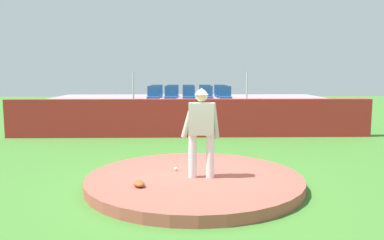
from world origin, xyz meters
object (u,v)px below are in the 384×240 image
(stadium_chair_7, at_px, (189,94))
(stadium_chair_14, at_px, (220,93))
(stadium_chair_3, at_px, (207,95))
(baseball, at_px, (176,169))
(stadium_chair_4, at_px, (225,95))
(stadium_chair_6, at_px, (172,94))
(pitcher, at_px, (201,126))
(fielding_glove, at_px, (139,184))
(stadium_chair_9, at_px, (222,94))
(stadium_chair_5, at_px, (156,94))
(stadium_chair_0, at_px, (153,95))
(stadium_chair_2, at_px, (189,95))
(stadium_chair_8, at_px, (206,94))
(stadium_chair_13, at_px, (205,93))
(stadium_chair_10, at_px, (157,93))
(stadium_chair_1, at_px, (171,95))
(stadium_chair_12, at_px, (188,93))
(stadium_chair_11, at_px, (173,93))

(stadium_chair_7, distance_m, stadium_chair_14, 1.65)
(stadium_chair_3, distance_m, stadium_chair_7, 1.14)
(baseball, distance_m, stadium_chair_7, 7.80)
(stadium_chair_4, xyz_separation_m, stadium_chair_6, (-2.14, 0.92, 0.00))
(pitcher, relative_size, baseball, 24.67)
(fielding_glove, xyz_separation_m, stadium_chair_9, (2.45, 8.85, 1.20))
(stadium_chair_4, bearing_deg, stadium_chair_5, -17.74)
(fielding_glove, distance_m, stadium_chair_6, 8.96)
(stadium_chair_0, height_order, stadium_chair_14, same)
(stadium_chair_14, bearing_deg, stadium_chair_2, 51.93)
(stadium_chair_8, xyz_separation_m, stadium_chair_13, (0.01, 0.89, 0.00))
(stadium_chair_7, xyz_separation_m, stadium_chair_8, (0.71, -0.02, 0.00))
(stadium_chair_13, bearing_deg, stadium_chair_0, 40.30)
(fielding_glove, height_order, stadium_chair_10, stadium_chair_10)
(baseball, relative_size, stadium_chair_7, 0.15)
(baseball, distance_m, stadium_chair_2, 6.92)
(stadium_chair_6, bearing_deg, stadium_chair_4, 156.72)
(stadium_chair_2, xyz_separation_m, stadium_chair_5, (-1.36, 0.88, 0.00))
(pitcher, distance_m, stadium_chair_7, 8.26)
(stadium_chair_1, height_order, stadium_chair_3, same)
(pitcher, distance_m, stadium_chair_4, 7.46)
(stadium_chair_12, bearing_deg, stadium_chair_4, 128.48)
(pitcher, bearing_deg, stadium_chair_14, 87.64)
(stadium_chair_9, bearing_deg, stadium_chair_7, -0.52)
(stadium_chair_10, bearing_deg, stadium_chair_14, 179.18)
(baseball, distance_m, stadium_chair_4, 7.13)
(stadium_chair_8, height_order, stadium_chair_14, same)
(stadium_chair_0, bearing_deg, stadium_chair_11, -111.85)
(stadium_chair_11, bearing_deg, stadium_chair_2, 110.72)
(fielding_glove, bearing_deg, stadium_chair_9, -39.68)
(baseball, bearing_deg, stadium_chair_8, 81.80)
(stadium_chair_1, relative_size, stadium_chair_13, 1.00)
(fielding_glove, xyz_separation_m, stadium_chair_0, (-0.34, 7.94, 1.20))
(stadium_chair_11, bearing_deg, stadium_chair_1, 88.56)
(pitcher, xyz_separation_m, fielding_glove, (-1.20, -0.61, -1.00))
(stadium_chair_0, bearing_deg, stadium_chair_7, -146.45)
(baseball, relative_size, stadium_chair_3, 0.15)
(stadium_chair_1, distance_m, stadium_chair_12, 1.94)
(baseball, height_order, stadium_chair_13, stadium_chair_13)
(fielding_glove, bearing_deg, baseball, -53.63)
(stadium_chair_8, bearing_deg, stadium_chair_6, -1.27)
(stadium_chair_1, bearing_deg, stadium_chair_9, -156.98)
(stadium_chair_14, bearing_deg, stadium_chair_13, 1.61)
(stadium_chair_0, height_order, stadium_chair_12, same)
(stadium_chair_4, xyz_separation_m, stadium_chair_9, (-0.04, 0.90, 0.00))
(stadium_chair_4, xyz_separation_m, stadium_chair_5, (-2.80, 0.90, 0.00))
(stadium_chair_6, bearing_deg, stadium_chair_1, 89.11)
(stadium_chair_4, distance_m, stadium_chair_9, 0.90)
(stadium_chair_0, bearing_deg, fielding_glove, 92.45)
(stadium_chair_14, bearing_deg, stadium_chair_4, 91.44)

